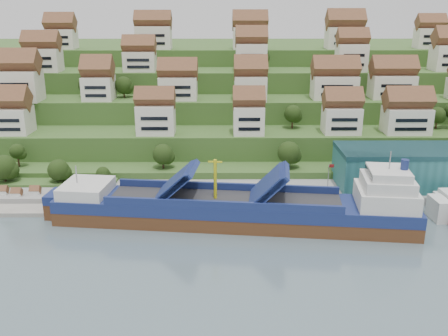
{
  "coord_description": "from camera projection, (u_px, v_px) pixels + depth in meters",
  "views": [
    {
      "loc": [
        -8.03,
        -104.13,
        46.54
      ],
      "look_at": [
        -7.29,
        14.0,
        8.0
      ],
      "focal_mm": 40.0,
      "sensor_mm": 36.0,
      "label": 1
    }
  ],
  "objects": [
    {
      "name": "pebble_beach",
      "position": [
        21.0,
        199.0,
        124.38
      ],
      "size": [
        45.0,
        20.0,
        1.0
      ],
      "primitive_type": "cube",
      "color": "gray",
      "rests_on": "ground"
    },
    {
      "name": "flagpole",
      "position": [
        329.0,
        177.0,
        120.95
      ],
      "size": [
        1.28,
        0.16,
        8.0
      ],
      "color": "gray",
      "rests_on": "quay"
    },
    {
      "name": "ground",
      "position": [
        256.0,
        220.0,
        113.47
      ],
      "size": [
        300.0,
        300.0,
        0.0
      ],
      "primitive_type": "plane",
      "color": "slate",
      "rests_on": "ground"
    },
    {
      "name": "hillside_trees",
      "position": [
        205.0,
        112.0,
        149.67
      ],
      "size": [
        138.8,
        62.31,
        30.77
      ],
      "color": "#233A13",
      "rests_on": "ground"
    },
    {
      "name": "beach_huts",
      "position": [
        10.0,
        195.0,
        122.69
      ],
      "size": [
        14.4,
        3.7,
        2.2
      ],
      "color": "white",
      "rests_on": "pebble_beach"
    },
    {
      "name": "quay",
      "position": [
        331.0,
        192.0,
        127.51
      ],
      "size": [
        180.0,
        14.0,
        2.2
      ],
      "primitive_type": "cube",
      "color": "gray",
      "rests_on": "ground"
    },
    {
      "name": "cargo_ship",
      "position": [
        244.0,
        210.0,
        110.8
      ],
      "size": [
        80.55,
        21.41,
        17.69
      ],
      "rotation": [
        0.0,
        0.0,
        -0.11
      ],
      "color": "#512E18",
      "rests_on": "ground"
    },
    {
      "name": "hillside_village",
      "position": [
        259.0,
        76.0,
        163.83
      ],
      "size": [
        155.22,
        60.88,
        28.3
      ],
      "color": "silver",
      "rests_on": "ground"
    },
    {
      "name": "hillside",
      "position": [
        240.0,
        96.0,
        208.61
      ],
      "size": [
        260.0,
        128.0,
        31.0
      ],
      "color": "#2D4C1E",
      "rests_on": "ground"
    }
  ]
}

